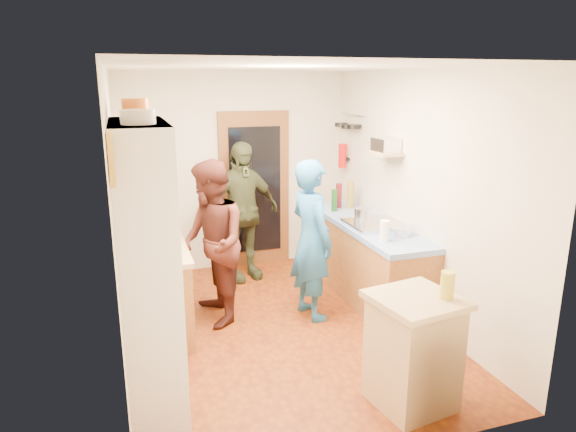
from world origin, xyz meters
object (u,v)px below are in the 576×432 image
hutch_body (148,268)px  person_back (242,212)px  right_counter_base (365,262)px  person_left (213,242)px  person_hob (315,240)px  island_base (413,354)px

hutch_body → person_back: hutch_body is taller
right_counter_base → person_left: person_left is taller
hutch_body → right_counter_base: size_ratio=1.00×
person_hob → person_back: size_ratio=0.97×
person_left → person_hob: bearing=73.8°
person_hob → person_left: person_left is taller
right_counter_base → hutch_body: bearing=-152.5°
hutch_body → person_back: size_ratio=1.24×
right_counter_base → person_hob: bearing=-157.0°
right_counter_base → person_hob: 0.93m
hutch_body → right_counter_base: hutch_body is taller
right_counter_base → island_base: bearing=-106.4°
hutch_body → person_back: 2.62m
right_counter_base → person_back: 1.65m
right_counter_base → island_base: size_ratio=2.56×
person_hob → person_back: (-0.48, 1.31, 0.03)m
person_left → person_back: bearing=149.8°
hutch_body → person_hob: hutch_body is taller
right_counter_base → island_base: island_base is taller
hutch_body → right_counter_base: bearing=27.5°
right_counter_base → person_hob: person_hob is taller
island_base → hutch_body: bearing=158.7°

